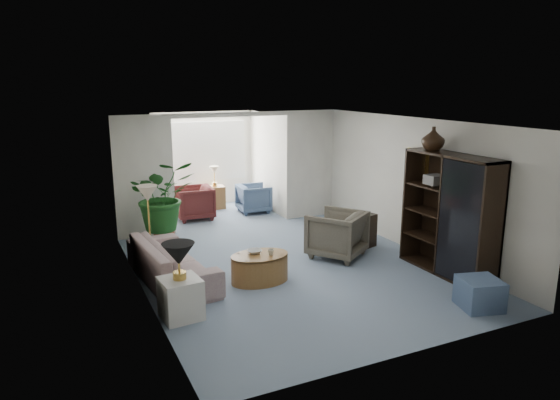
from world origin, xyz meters
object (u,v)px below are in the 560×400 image
coffee_bowl (254,251)px  end_table (181,298)px  coffee_table (260,268)px  sunroom_table (215,197)px  sunroom_chair_maroon (194,203)px  ottoman (480,293)px  coffee_cup (271,252)px  sofa (172,262)px  table_lamp (179,254)px  sunroom_chair_blue (254,198)px  side_table_dark (359,230)px  wingback_chair (337,234)px  cabinet_urn (433,139)px  floor_lamp (147,194)px  plant_pot (165,238)px  framed_picture (419,163)px  entertainment_cabinet (449,215)px

coffee_bowl → end_table: bearing=-149.5°
coffee_table → sunroom_table: (0.85, 4.90, 0.06)m
coffee_bowl → sunroom_chair_maroon: bearing=87.9°
sunroom_table → ottoman: bearing=-77.4°
coffee_table → coffee_cup: bearing=-33.7°
sofa → table_lamp: size_ratio=5.08×
table_lamp → sunroom_chair_blue: bearing=57.9°
coffee_bowl → side_table_dark: (2.49, 0.71, -0.16)m
wingback_chair → cabinet_urn: bearing=106.5°
floor_lamp → plant_pot: (0.43, 0.84, -1.09)m
ottoman → table_lamp: bearing=159.1°
sofa → cabinet_urn: bearing=-109.8°
sunroom_chair_blue → sunroom_chair_maroon: (-1.50, 0.00, 0.04)m
side_table_dark → coffee_cup: bearing=-158.4°
wingback_chair → framed_picture: bearing=129.6°
floor_lamp → sunroom_table: size_ratio=0.63×
plant_pot → entertainment_cabinet: bearing=-41.2°
ottoman → sunroom_table: (-1.59, 7.13, 0.07)m
sofa → coffee_table: 1.41m
entertainment_cabinet → wingback_chair: bearing=129.5°
coffee_cup → sunroom_table: 5.06m
entertainment_cabinet → sunroom_chair_blue: bearing=104.9°
floor_lamp → sunroom_chair_blue: 4.02m
wingback_chair → floor_lamp: bearing=-54.4°
table_lamp → coffee_table: 1.78m
sunroom_chair_maroon → plant_pot: bearing=-28.6°
cabinet_urn → floor_lamp: bearing=154.2°
end_table → ottoman: size_ratio=1.05×
coffee_bowl → wingback_chair: bearing=12.8°
framed_picture → sunroom_chair_blue: 4.57m
end_table → coffee_cup: size_ratio=5.73×
floor_lamp → entertainment_cabinet: bearing=-30.9°
coffee_bowl → cabinet_urn: 3.52m
sofa → side_table_dark: size_ratio=3.46×
side_table_dark → sunroom_table: side_table_dark is taller
coffee_bowl → side_table_dark: side_table_dark is taller
floor_lamp → cabinet_urn: bearing=-25.8°
floor_lamp → side_table_dark: size_ratio=0.56×
coffee_cup → sunroom_chair_blue: sunroom_chair_blue is taller
coffee_cup → framed_picture: bearing=3.7°
floor_lamp → wingback_chair: floor_lamp is taller
side_table_dark → ottoman: side_table_dark is taller
sunroom_chair_blue → cabinet_urn: bearing=-159.7°
coffee_table → side_table_dark: bearing=18.3°
table_lamp → side_table_dark: table_lamp is taller
end_table → plant_pot: (0.49, 3.20, -0.12)m
entertainment_cabinet → ottoman: bearing=-113.0°
entertainment_cabinet → ottoman: 1.56m
framed_picture → cabinet_urn: size_ratio=1.27×
ottoman → sunroom_table: size_ratio=0.94×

